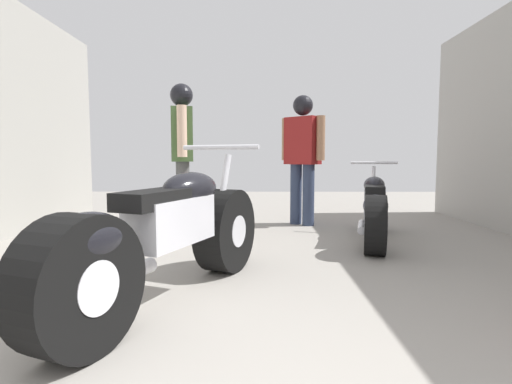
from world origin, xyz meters
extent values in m
plane|color=gray|center=(0.00, 3.01, 0.00)|extent=(14.44, 14.44, 0.00)
cylinder|color=black|center=(-0.33, 2.81, 0.33)|extent=(0.46, 0.69, 0.65)
cylinder|color=silver|center=(-0.33, 2.81, 0.33)|extent=(0.32, 0.32, 0.25)
cylinder|color=black|center=(-0.88, 1.44, 0.33)|extent=(0.46, 0.69, 0.65)
cylinder|color=silver|center=(-0.88, 1.44, 0.33)|extent=(0.32, 0.32, 0.25)
cube|color=silver|center=(-0.60, 2.13, 0.51)|extent=(0.47, 0.70, 0.29)
ellipsoid|color=black|center=(-0.52, 2.34, 0.69)|extent=(0.44, 0.59, 0.22)
cube|color=black|center=(-0.67, 1.96, 0.66)|extent=(0.39, 0.54, 0.10)
ellipsoid|color=black|center=(-0.86, 1.49, 0.53)|extent=(0.41, 0.52, 0.25)
cylinder|color=silver|center=(-0.34, 2.78, 0.63)|extent=(0.14, 0.26, 0.59)
cylinder|color=silver|center=(-0.36, 2.74, 0.98)|extent=(0.60, 0.27, 0.04)
cylinder|color=silver|center=(-0.85, 1.89, 0.23)|extent=(0.29, 0.56, 0.09)
cylinder|color=black|center=(1.33, 4.58, 0.28)|extent=(0.33, 0.59, 0.56)
cylinder|color=silver|center=(1.33, 4.58, 0.28)|extent=(0.25, 0.26, 0.21)
cylinder|color=black|center=(1.01, 3.35, 0.28)|extent=(0.33, 0.59, 0.56)
cylinder|color=silver|center=(1.01, 3.35, 0.28)|extent=(0.25, 0.26, 0.21)
cube|color=silver|center=(1.17, 3.96, 0.44)|extent=(0.35, 0.59, 0.24)
ellipsoid|color=black|center=(1.22, 4.15, 0.59)|extent=(0.34, 0.50, 0.19)
cube|color=black|center=(1.13, 3.81, 0.57)|extent=(0.29, 0.46, 0.09)
ellipsoid|color=black|center=(1.02, 3.39, 0.45)|extent=(0.32, 0.43, 0.21)
cylinder|color=silver|center=(1.32, 4.54, 0.54)|extent=(0.10, 0.22, 0.51)
cylinder|color=silver|center=(1.32, 4.51, 0.84)|extent=(0.53, 0.17, 0.03)
cylinder|color=silver|center=(0.99, 3.74, 0.20)|extent=(0.20, 0.49, 0.08)
cylinder|color=#4C4C4C|center=(-1.04, 4.78, 0.43)|extent=(0.19, 0.19, 0.85)
cylinder|color=#4C4C4C|center=(-1.00, 4.57, 0.43)|extent=(0.19, 0.19, 0.85)
cube|color=#476638|center=(-1.02, 4.67, 1.18)|extent=(0.34, 0.51, 0.65)
cylinder|color=beige|center=(-1.07, 4.96, 1.21)|extent=(0.14, 0.14, 0.60)
cylinder|color=beige|center=(-0.96, 4.38, 1.21)|extent=(0.14, 0.14, 0.60)
sphere|color=black|center=(-1.02, 4.67, 1.65)|extent=(0.24, 0.24, 0.24)
sphere|color=black|center=(-1.02, 4.67, 1.67)|extent=(0.28, 0.28, 0.28)
cylinder|color=#2D3851|center=(0.44, 5.11, 0.41)|extent=(0.22, 0.22, 0.81)
cylinder|color=#2D3851|center=(0.59, 4.98, 0.41)|extent=(0.22, 0.22, 0.81)
cube|color=maroon|center=(0.51, 5.04, 1.12)|extent=(0.50, 0.48, 0.62)
cylinder|color=#9E7051|center=(0.30, 5.23, 1.15)|extent=(0.16, 0.16, 0.57)
cylinder|color=#9E7051|center=(0.72, 4.86, 1.15)|extent=(0.16, 0.16, 0.57)
sphere|color=black|center=(0.51, 5.04, 1.57)|extent=(0.22, 0.22, 0.22)
sphere|color=black|center=(0.51, 5.04, 1.59)|extent=(0.27, 0.27, 0.27)
camera|label=1|loc=(-0.06, -0.33, 0.90)|focal=28.23mm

